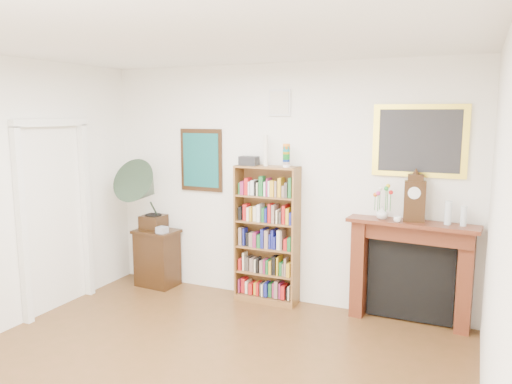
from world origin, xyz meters
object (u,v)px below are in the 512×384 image
cd_stack (162,230)px  gramophone (145,190)px  bottle_left (448,213)px  side_cabinet (157,258)px  flower_vase (382,213)px  teacup (397,219)px  fireplace (411,263)px  mantel_clock (415,199)px  bottle_right (464,216)px  bookshelf (267,227)px

cd_stack → gramophone: bearing=177.2°
cd_stack → bottle_left: (3.33, 0.17, 0.46)m
side_cabinet → flower_vase: (2.85, 0.06, 0.82)m
flower_vase → teacup: flower_vase is taller
fireplace → gramophone: size_ratio=1.45×
gramophone → mantel_clock: bearing=2.4°
cd_stack → teacup: 2.88m
side_cabinet → cd_stack: (0.16, -0.10, 0.41)m
fireplace → side_cabinet: bearing=-173.5°
cd_stack → fireplace: bearing=4.3°
teacup → bottle_right: (0.62, 0.09, 0.07)m
gramophone → bottle_right: (3.73, 0.15, -0.04)m
fireplace → flower_vase: bearing=-164.8°
flower_vase → fireplace: bearing=10.8°
flower_vase → bottle_right: bearing=-0.1°
flower_vase → teacup: (0.17, -0.09, -0.04)m
bookshelf → cd_stack: 1.38m
bookshelf → cd_stack: size_ratio=15.64×
bottle_left → side_cabinet: bearing=-178.9°
mantel_clock → side_cabinet: bearing=173.1°
bottle_left → mantel_clock: bearing=179.2°
bookshelf → flower_vase: (1.33, -0.00, 0.28)m
side_cabinet → teacup: 3.12m
mantel_clock → gramophone: bearing=174.7°
gramophone → cd_stack: size_ratio=7.79×
fireplace → mantel_clock: (0.01, -0.05, 0.70)m
cd_stack → mantel_clock: mantel_clock is taller
fireplace → mantel_clock: size_ratio=2.75×
fireplace → cd_stack: size_ratio=11.26×
bookshelf → side_cabinet: 1.62m
side_cabinet → bottle_right: (3.64, 0.06, 0.85)m
fireplace → cd_stack: (-2.99, -0.22, 0.12)m
bookshelf → gramophone: (-1.61, -0.15, 0.36)m
gramophone → bottle_right: gramophone is taller
cd_stack → mantel_clock: size_ratio=0.24×
bookshelf → mantel_clock: bookshelf is taller
mantel_clock → fireplace: bearing=95.0°
teacup → bottle_left: 0.50m
bookshelf → bottle_right: 2.15m
fireplace → bottle_left: bottle_left is taller
mantel_clock → teacup: (-0.15, -0.10, -0.21)m
bookshelf → teacup: (1.50, -0.09, 0.25)m
fireplace → bottle_left: bearing=-4.5°
side_cabinet → mantel_clock: bearing=4.8°
mantel_clock → bottle_left: mantel_clock is taller
flower_vase → bottle_left: (0.65, 0.01, 0.05)m
flower_vase → bottle_left: bottle_left is taller
bookshelf → flower_vase: bookshelf is taller
gramophone → bottle_right: 3.73m
gramophone → bottle_right: bearing=1.8°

